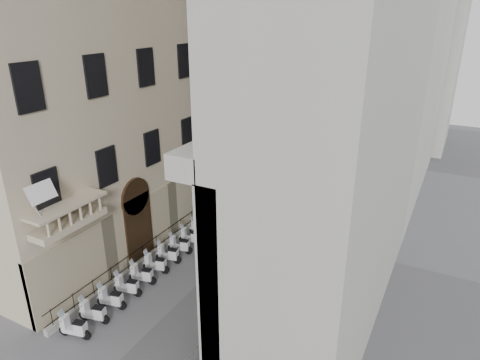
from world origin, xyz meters
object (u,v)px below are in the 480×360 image
(info_kiosk, at_px, (196,214))
(security_tent, at_px, (250,161))
(pedestrian_b, at_px, (349,162))
(pedestrian_a, at_px, (294,203))
(street_lamp, at_px, (227,150))
(scooter_0, at_px, (76,337))

(info_kiosk, bearing_deg, security_tent, 66.15)
(info_kiosk, xyz_separation_m, pedestrian_b, (7.09, 17.40, -0.04))
(pedestrian_a, height_order, pedestrian_b, pedestrian_a)
(pedestrian_a, bearing_deg, info_kiosk, 65.65)
(security_tent, xyz_separation_m, pedestrian_b, (6.37, 9.80, -2.06))
(security_tent, distance_m, info_kiosk, 7.90)
(street_lamp, distance_m, pedestrian_a, 6.82)
(scooter_0, bearing_deg, pedestrian_b, -23.89)
(security_tent, distance_m, pedestrian_a, 6.03)
(scooter_0, height_order, street_lamp, street_lamp)
(street_lamp, xyz_separation_m, info_kiosk, (-0.28, -4.41, -3.87))
(scooter_0, distance_m, info_kiosk, 12.88)
(scooter_0, height_order, security_tent, security_tent)
(scooter_0, xyz_separation_m, info_kiosk, (-1.24, 12.78, 0.92))
(scooter_0, xyz_separation_m, pedestrian_a, (4.64, 17.97, 0.98))
(scooter_0, xyz_separation_m, pedestrian_b, (5.85, 30.19, 0.88))
(scooter_0, bearing_deg, pedestrian_a, -27.40)
(security_tent, distance_m, street_lamp, 3.72)
(scooter_0, distance_m, pedestrian_b, 30.76)
(pedestrian_a, bearing_deg, pedestrian_b, -71.47)
(pedestrian_b, bearing_deg, info_kiosk, 83.62)
(street_lamp, height_order, info_kiosk, street_lamp)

